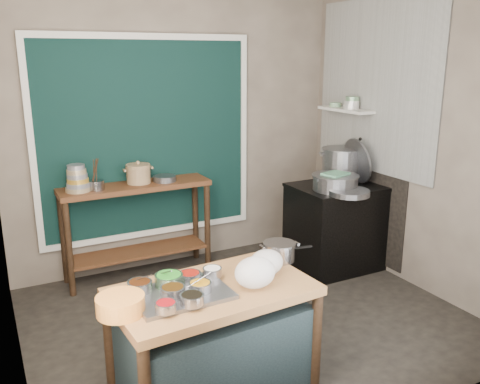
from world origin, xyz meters
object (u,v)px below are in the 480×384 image
back_counter (138,230)px  stock_pot (342,164)px  prep_table (214,341)px  stove_block (337,228)px  steamer (335,182)px  saucepan (279,251)px  yellow_basin (120,305)px  condiment_tray (181,294)px  utensil_cup (96,185)px  ceramic_crock (138,175)px

back_counter → stock_pot: (2.06, -0.56, 0.58)m
prep_table → stove_block: bearing=29.4°
stock_pot → steamer: stock_pot is taller
saucepan → steamer: (1.25, 0.99, 0.14)m
prep_table → yellow_basin: (-0.60, -0.06, 0.43)m
condiment_tray → saucepan: saucepan is taller
prep_table → yellow_basin: 0.74m
utensil_cup → ceramic_crock: 0.43m
yellow_basin → steamer: 2.75m
yellow_basin → steamer: size_ratio=0.58×
back_counter → ceramic_crock: size_ratio=5.86×
ceramic_crock → condiment_tray: bearing=-100.0°
condiment_tray → stock_pot: (2.38, 1.49, 0.29)m
prep_table → stock_pot: (2.16, 1.47, 0.68)m
ceramic_crock → steamer: 1.92m
saucepan → prep_table: bearing=-151.4°
ceramic_crock → utensil_cup: bearing=-170.7°
stock_pot → prep_table: bearing=-145.7°
ceramic_crock → steamer: ceramic_crock is taller
back_counter → stock_pot: size_ratio=3.33×
prep_table → saucepan: bearing=13.6°
stove_block → condiment_tray: bearing=-149.3°
back_counter → stove_block: 2.04m
yellow_basin → steamer: (2.45, 1.24, 0.15)m
prep_table → yellow_basin: size_ratio=4.55×
stove_block → ceramic_crock: 2.09m
yellow_basin → steamer: bearing=26.8°
prep_table → stove_block: size_ratio=1.39×
back_counter → saucepan: bearing=-74.8°
ceramic_crock → steamer: bearing=-27.3°
ceramic_crock → stock_pot: bearing=-16.0°
ceramic_crock → stock_pot: 2.10m
ceramic_crock → prep_table: bearing=-94.0°
ceramic_crock → back_counter: bearing=-153.0°
saucepan → utensil_cup: utensil_cup is taller
prep_table → stock_pot: 2.70m
saucepan → steamer: steamer is taller
yellow_basin → ceramic_crock: ceramic_crock is taller
prep_table → steamer: steamer is taller
prep_table → utensil_cup: utensil_cup is taller
yellow_basin → utensil_cup: utensil_cup is taller
ceramic_crock → stock_pot: size_ratio=0.57×
stove_block → steamer: (-0.15, -0.13, 0.53)m
prep_table → back_counter: (0.10, 2.03, 0.10)m
utensil_cup → stock_pot: size_ratio=0.34×
yellow_basin → utensil_cup: 2.08m
utensil_cup → steamer: bearing=-20.8°
condiment_tray → stock_pot: bearing=32.1°
saucepan → utensil_cup: (-0.88, 1.80, 0.18)m
prep_table → condiment_tray: condiment_tray is taller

